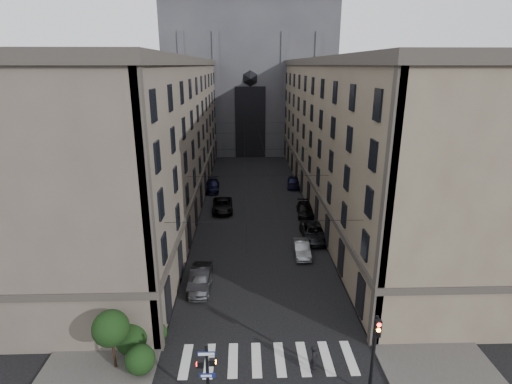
{
  "coord_description": "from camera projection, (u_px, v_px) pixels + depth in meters",
  "views": [
    {
      "loc": [
        -1.46,
        -16.02,
        17.97
      ],
      "look_at": [
        -0.49,
        13.99,
        8.39
      ],
      "focal_mm": 28.0,
      "sensor_mm": 36.0,
      "label": 1
    }
  ],
  "objects": [
    {
      "name": "pedestrian_signal_left",
      "position": [
        207.0,
        371.0,
        21.37
      ],
      "size": [
        1.02,
        0.38,
        4.0
      ],
      "color": "black",
      "rests_on": "ground"
    },
    {
      "name": "car_right_near",
      "position": [
        302.0,
        249.0,
        39.3
      ],
      "size": [
        1.55,
        4.24,
        1.39
      ],
      "primitive_type": "imported",
      "rotation": [
        0.0,
        0.0,
        -0.02
      ],
      "color": "gray",
      "rests_on": "ground"
    },
    {
      "name": "car_right_midfar",
      "position": [
        305.0,
        210.0,
        49.72
      ],
      "size": [
        2.39,
        5.13,
        1.45
      ],
      "primitive_type": "imported",
      "rotation": [
        0.0,
        0.0,
        -0.07
      ],
      "color": "black",
      "rests_on": "ground"
    },
    {
      "name": "tram_wires",
      "position": [
        254.0,
        150.0,
        52.48
      ],
      "size": [
        14.0,
        60.0,
        0.43
      ],
      "color": "black",
      "rests_on": "ground"
    },
    {
      "name": "shrub_cluster",
      "position": [
        128.0,
        339.0,
        24.71
      ],
      "size": [
        3.9,
        4.4,
        3.9
      ],
      "color": "black",
      "rests_on": "sidewalk_left"
    },
    {
      "name": "gothic_tower",
      "position": [
        249.0,
        66.0,
        86.73
      ],
      "size": [
        35.0,
        23.0,
        58.0
      ],
      "color": "#2D2D33",
      "rests_on": "ground"
    },
    {
      "name": "traffic_light_right",
      "position": [
        375.0,
        347.0,
        21.76
      ],
      "size": [
        0.34,
        0.5,
        5.2
      ],
      "color": "black",
      "rests_on": "ground"
    },
    {
      "name": "car_right_midnear",
      "position": [
        314.0,
        233.0,
        42.88
      ],
      "size": [
        2.66,
        5.64,
        1.56
      ],
      "primitive_type": "imported",
      "rotation": [
        0.0,
        0.0,
        -0.01
      ],
      "color": "black",
      "rests_on": "ground"
    },
    {
      "name": "sidewalk_right",
      "position": [
        330.0,
        200.0,
        55.34
      ],
      "size": [
        7.0,
        80.0,
        0.15
      ],
      "primitive_type": "cube",
      "color": "#383533",
      "rests_on": "ground"
    },
    {
      "name": "zebra_crossing",
      "position": [
        268.0,
        359.0,
        25.52
      ],
      "size": [
        11.0,
        3.2,
        0.01
      ],
      "primitive_type": "cube",
      "color": "beige",
      "rests_on": "ground"
    },
    {
      "name": "car_left_midnear",
      "position": [
        200.0,
        278.0,
        33.78
      ],
      "size": [
        1.85,
        4.8,
        1.56
      ],
      "primitive_type": "imported",
      "rotation": [
        0.0,
        0.0,
        -0.04
      ],
      "color": "black",
      "rests_on": "ground"
    },
    {
      "name": "pedestrian",
      "position": [
        314.0,
        359.0,
        24.25
      ],
      "size": [
        0.66,
        0.79,
        1.84
      ],
      "primitive_type": "imported",
      "rotation": [
        0.0,
        0.0,
        1.18
      ],
      "color": "black",
      "rests_on": "ground"
    },
    {
      "name": "car_left_near",
      "position": [
        200.0,
        283.0,
        33.11
      ],
      "size": [
        1.78,
        4.25,
        1.44
      ],
      "primitive_type": "imported",
      "rotation": [
        0.0,
        0.0,
        -0.02
      ],
      "color": "slate",
      "rests_on": "ground"
    },
    {
      "name": "car_left_midfar",
      "position": [
        223.0,
        205.0,
        51.21
      ],
      "size": [
        2.77,
        5.62,
        1.53
      ],
      "primitive_type": "imported",
      "rotation": [
        0.0,
        0.0,
        0.04
      ],
      "color": "black",
      "rests_on": "ground"
    },
    {
      "name": "car_left_far",
      "position": [
        212.0,
        186.0,
        59.58
      ],
      "size": [
        2.32,
        5.38,
        1.54
      ],
      "primitive_type": "imported",
      "rotation": [
        0.0,
        0.0,
        0.03
      ],
      "color": "black",
      "rests_on": "ground"
    },
    {
      "name": "building_right",
      "position": [
        356.0,
        134.0,
        52.61
      ],
      "size": [
        13.6,
        60.6,
        18.85
      ],
      "color": "brown",
      "rests_on": "ground"
    },
    {
      "name": "sidewalk_left",
      "position": [
        178.0,
        202.0,
        54.69
      ],
      "size": [
        7.0,
        80.0,
        0.15
      ],
      "primitive_type": "cube",
      "color": "#383533",
      "rests_on": "ground"
    },
    {
      "name": "building_left",
      "position": [
        151.0,
        135.0,
        51.78
      ],
      "size": [
        13.6,
        60.6,
        18.85
      ],
      "color": "#51473E",
      "rests_on": "ground"
    },
    {
      "name": "car_right_far",
      "position": [
        293.0,
        182.0,
        61.23
      ],
      "size": [
        2.41,
        4.85,
        1.59
      ],
      "primitive_type": "imported",
      "rotation": [
        0.0,
        0.0,
        -0.12
      ],
      "color": "black",
      "rests_on": "ground"
    }
  ]
}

